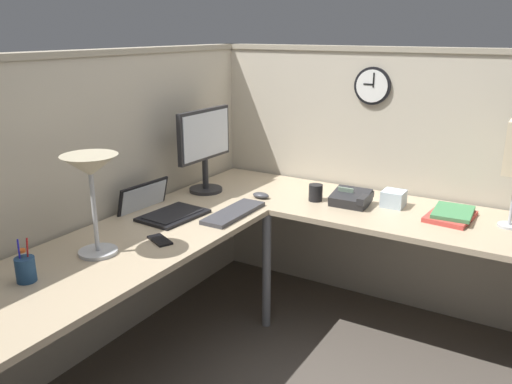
# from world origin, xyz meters

# --- Properties ---
(ground_plane) EXTENTS (6.80, 6.80, 0.00)m
(ground_plane) POSITION_xyz_m (0.00, 0.00, 0.00)
(ground_plane) COLOR #4C443D
(cubicle_wall_back) EXTENTS (2.57, 0.12, 1.58)m
(cubicle_wall_back) POSITION_xyz_m (-0.36, 0.87, 0.79)
(cubicle_wall_back) COLOR #B7AD99
(cubicle_wall_back) RESTS_ON ground
(cubicle_wall_right) EXTENTS (0.12, 2.37, 1.58)m
(cubicle_wall_right) POSITION_xyz_m (0.87, -0.27, 0.79)
(cubicle_wall_right) COLOR #B7AD99
(cubicle_wall_right) RESTS_ON ground
(desk) EXTENTS (2.35, 2.15, 0.73)m
(desk) POSITION_xyz_m (-0.15, -0.05, 0.63)
(desk) COLOR tan
(desk) RESTS_ON ground
(monitor) EXTENTS (0.46, 0.20, 0.50)m
(monitor) POSITION_xyz_m (0.25, 0.64, 1.02)
(monitor) COLOR #232326
(monitor) RESTS_ON desk
(laptop) EXTENTS (0.37, 0.40, 0.22)m
(laptop) POSITION_xyz_m (-0.20, 0.61, 0.75)
(laptop) COLOR black
(laptop) RESTS_ON desk
(keyboard) EXTENTS (0.43, 0.14, 0.02)m
(keyboard) POSITION_xyz_m (-0.02, 0.26, 0.74)
(keyboard) COLOR #38383D
(keyboard) RESTS_ON desk
(computer_mouse) EXTENTS (0.06, 0.10, 0.03)m
(computer_mouse) POSITION_xyz_m (0.30, 0.28, 0.75)
(computer_mouse) COLOR #38383D
(computer_mouse) RESTS_ON desk
(desk_lamp_dome) EXTENTS (0.24, 0.24, 0.44)m
(desk_lamp_dome) POSITION_xyz_m (-0.75, 0.50, 1.09)
(desk_lamp_dome) COLOR #B7BABF
(desk_lamp_dome) RESTS_ON desk
(pen_cup) EXTENTS (0.08, 0.08, 0.18)m
(pen_cup) POSITION_xyz_m (-1.08, 0.53, 0.78)
(pen_cup) COLOR navy
(pen_cup) RESTS_ON desk
(cell_phone) EXTENTS (0.12, 0.16, 0.01)m
(cell_phone) POSITION_xyz_m (-0.50, 0.36, 0.73)
(cell_phone) COLOR black
(cell_phone) RESTS_ON desk
(office_phone) EXTENTS (0.19, 0.21, 0.11)m
(office_phone) POSITION_xyz_m (0.45, -0.22, 0.77)
(office_phone) COLOR #232326
(office_phone) RESTS_ON desk
(book_stack) EXTENTS (0.30, 0.23, 0.04)m
(book_stack) POSITION_xyz_m (0.51, -0.75, 0.75)
(book_stack) COLOR #BF3F38
(book_stack) RESTS_ON desk
(coffee_mug) EXTENTS (0.08, 0.08, 0.10)m
(coffee_mug) POSITION_xyz_m (0.42, -0.01, 0.78)
(coffee_mug) COLOR black
(coffee_mug) RESTS_ON desk
(tissue_box) EXTENTS (0.12, 0.12, 0.09)m
(tissue_box) POSITION_xyz_m (0.55, -0.43, 0.78)
(tissue_box) COLOR silver
(tissue_box) RESTS_ON desk
(wall_clock) EXTENTS (0.04, 0.22, 0.22)m
(wall_clock) POSITION_xyz_m (0.82, -0.18, 1.36)
(wall_clock) COLOR black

